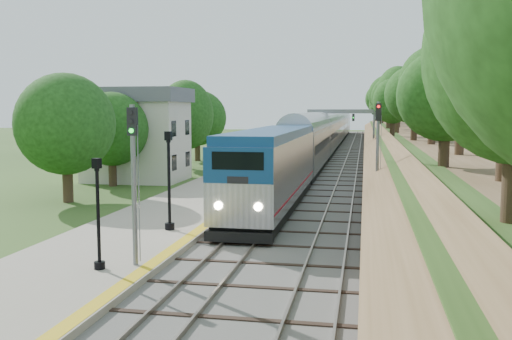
% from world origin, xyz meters
% --- Properties ---
extents(ground, '(320.00, 320.00, 0.00)m').
position_xyz_m(ground, '(0.00, 0.00, 0.00)').
color(ground, '#2D4C19').
rests_on(ground, ground).
extents(trackbed, '(9.50, 170.00, 0.28)m').
position_xyz_m(trackbed, '(2.00, 60.00, 0.07)').
color(trackbed, '#4C4944').
rests_on(trackbed, ground).
extents(platform, '(6.40, 68.00, 0.38)m').
position_xyz_m(platform, '(-5.20, 16.00, 0.19)').
color(platform, gray).
rests_on(platform, ground).
extents(yellow_stripe, '(0.55, 68.00, 0.01)m').
position_xyz_m(yellow_stripe, '(-2.35, 16.00, 0.39)').
color(yellow_stripe, gold).
rests_on(yellow_stripe, platform).
extents(embankment, '(10.64, 170.00, 11.70)m').
position_xyz_m(embankment, '(10.35, 60.00, 1.95)').
color(embankment, brown).
rests_on(embankment, ground).
extents(station_building, '(8.60, 6.60, 8.00)m').
position_xyz_m(station_building, '(-14.00, 30.00, 4.09)').
color(station_building, beige).
rests_on(station_building, ground).
extents(signal_gantry, '(8.40, 0.38, 6.20)m').
position_xyz_m(signal_gantry, '(2.47, 54.99, 4.82)').
color(signal_gantry, slate).
rests_on(signal_gantry, ground).
extents(trees_behind_platform, '(7.82, 53.32, 7.21)m').
position_xyz_m(trees_behind_platform, '(-11.17, 20.67, 4.53)').
color(trees_behind_platform, '#332316').
rests_on(trees_behind_platform, ground).
extents(train, '(3.19, 127.74, 4.69)m').
position_xyz_m(train, '(0.00, 70.39, 2.39)').
color(train, black).
rests_on(train, trackbed).
extents(lamppost_mid, '(0.40, 0.40, 4.04)m').
position_xyz_m(lamppost_mid, '(-3.96, 2.27, 2.18)').
color(lamppost_mid, black).
rests_on(lamppost_mid, platform).
extents(lamppost_far, '(0.47, 0.47, 4.74)m').
position_xyz_m(lamppost_far, '(-3.75, 9.28, 2.50)').
color(lamppost_far, black).
rests_on(lamppost_far, platform).
extents(signal_platform, '(0.35, 0.28, 5.95)m').
position_xyz_m(signal_platform, '(-2.90, 3.06, 4.04)').
color(signal_platform, slate).
rests_on(signal_platform, platform).
extents(signal_farside, '(0.36, 0.28, 6.51)m').
position_xyz_m(signal_farside, '(6.20, 18.62, 4.10)').
color(signal_farside, slate).
rests_on(signal_farside, ground).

